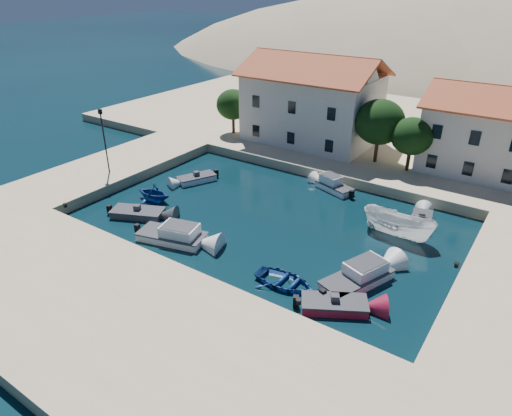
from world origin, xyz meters
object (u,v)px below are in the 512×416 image
(cabin_cruiser_east, at_px, (357,277))
(rowboat_south, at_px, (284,284))
(building_left, at_px, (312,98))
(building_mid, at_px, (484,128))
(boat_east, at_px, (396,236))
(lamppost, at_px, (104,135))
(cabin_cruiser_south, at_px, (172,235))

(cabin_cruiser_east, bearing_deg, rowboat_south, 146.43)
(rowboat_south, xyz_separation_m, cabin_cruiser_east, (3.87, 2.80, 0.48))
(building_left, xyz_separation_m, cabin_cruiser_east, (15.51, -22.07, -5.46))
(building_mid, height_order, cabin_cruiser_east, building_mid)
(building_mid, bearing_deg, boat_east, -98.83)
(lamppost, height_order, cabin_cruiser_east, lamppost)
(lamppost, xyz_separation_m, cabin_cruiser_south, (13.05, -4.89, -4.28))
(lamppost, bearing_deg, building_mid, 35.45)
(cabin_cruiser_south, height_order, cabin_cruiser_east, same)
(rowboat_south, bearing_deg, cabin_cruiser_east, -55.67)
(lamppost, bearing_deg, cabin_cruiser_south, -20.55)
(lamppost, relative_size, rowboat_south, 1.51)
(building_mid, bearing_deg, cabin_cruiser_south, -122.43)
(building_left, distance_m, cabin_cruiser_south, 25.53)
(cabin_cruiser_south, xyz_separation_m, boat_east, (14.04, 10.39, -0.48))
(rowboat_south, distance_m, cabin_cruiser_east, 4.80)
(lamppost, distance_m, cabin_cruiser_east, 27.43)
(building_mid, height_order, boat_east, building_mid)
(building_left, height_order, building_mid, building_left)
(rowboat_south, height_order, cabin_cruiser_east, cabin_cruiser_east)
(rowboat_south, bearing_deg, building_mid, -15.40)
(building_mid, relative_size, cabin_cruiser_east, 1.87)
(building_left, relative_size, building_mid, 1.40)
(building_mid, distance_m, boat_east, 16.54)
(lamppost, bearing_deg, cabin_cruiser_east, -4.38)
(building_left, distance_m, lamppost, 23.10)
(cabin_cruiser_south, distance_m, rowboat_south, 10.11)
(building_mid, height_order, cabin_cruiser_south, building_mid)
(cabin_cruiser_south, distance_m, boat_east, 17.47)
(cabin_cruiser_south, relative_size, cabin_cruiser_east, 1.00)
(building_mid, relative_size, lamppost, 1.69)
(building_left, relative_size, cabin_cruiser_east, 2.62)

